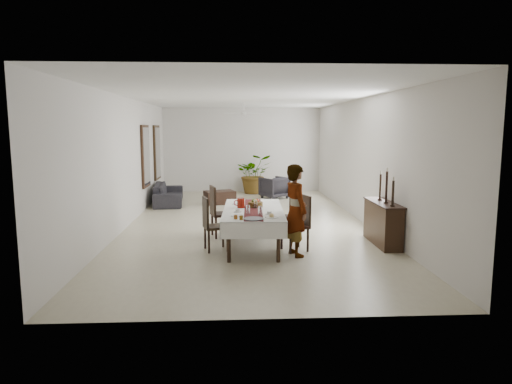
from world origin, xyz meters
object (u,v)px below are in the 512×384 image
sideboard_body (383,224)px  woman (296,210)px  dining_table_top (253,211)px  red_pitcher (241,203)px  sofa (169,194)px

sideboard_body → woman: bearing=-158.7°
dining_table_top → red_pitcher: bearing=149.0°
dining_table_top → sideboard_body: sideboard_body is taller
woman → sideboard_body: woman is taller
red_pitcher → woman: (1.03, -0.91, -0.00)m
woman → sideboard_body: (1.95, 0.76, -0.45)m
sideboard_body → sofa: 7.58m
red_pitcher → woman: size_ratio=0.12×
dining_table_top → woman: size_ratio=1.40×
sideboard_body → red_pitcher: bearing=177.2°
woman → sofa: woman is taller
woman → dining_table_top: bearing=28.1°
dining_table_top → woman: woman is taller
sideboard_body → sofa: sideboard_body is taller
red_pitcher → woman: bearing=-41.5°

